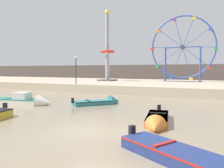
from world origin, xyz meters
name	(u,v)px	position (x,y,z in m)	size (l,w,h in m)	color
ground_plane	(91,130)	(0.00, 0.00, 0.00)	(240.00, 240.00, 0.00)	gray
quay_promenade	(179,86)	(0.00, 26.74, 0.55)	(110.00, 21.22, 1.09)	#B7A88E
distant_town_skyline	(195,73)	(0.00, 49.04, 2.20)	(140.00, 3.00, 4.40)	#564C47
motorboat_navy_blue	(206,165)	(5.73, -2.73, 0.24)	(5.70, 3.91, 1.27)	navy
motorboat_orange_hull	(157,121)	(2.79, 2.61, 0.22)	(2.12, 4.93, 1.16)	orange
motorboat_white_red_stripe	(26,101)	(-9.85, 5.08, 0.34)	(6.05, 2.29, 1.53)	silver
motorboat_teal_painted	(102,102)	(-3.79, 8.20, 0.21)	(3.79, 4.14, 1.22)	teal
ferris_wheel_blue_frame	(183,48)	(-0.19, 30.42, 6.72)	(11.03, 1.20, 11.20)	#334CA8
drop_tower_steel_tower	(107,52)	(-12.98, 27.39, 6.37)	(2.80, 2.80, 12.80)	#999EA3
promenade_lamp_near	(76,66)	(-12.39, 16.59, 3.67)	(0.32, 0.32, 3.95)	#2D2D33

